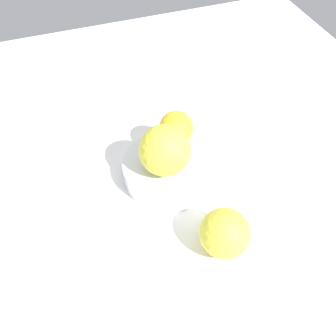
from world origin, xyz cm
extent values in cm
cube|color=white|center=(0.00, 0.00, -1.00)|extent=(110.00, 110.00, 2.00)
cylinder|color=silver|center=(0.00, 0.00, 0.32)|extent=(9.57, 9.57, 0.65)
cylinder|color=silver|center=(0.00, 0.00, 1.80)|extent=(15.43, 15.43, 3.60)
sphere|color=yellow|center=(0.92, -0.85, 7.81)|extent=(8.42, 8.42, 8.42)
sphere|color=yellow|center=(-4.45, 3.03, 6.61)|extent=(6.00, 6.00, 6.00)
sphere|color=yellow|center=(15.71, 3.16, 3.75)|extent=(7.51, 7.51, 7.51)
camera|label=1|loc=(39.39, -13.87, 51.10)|focal=40.12mm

